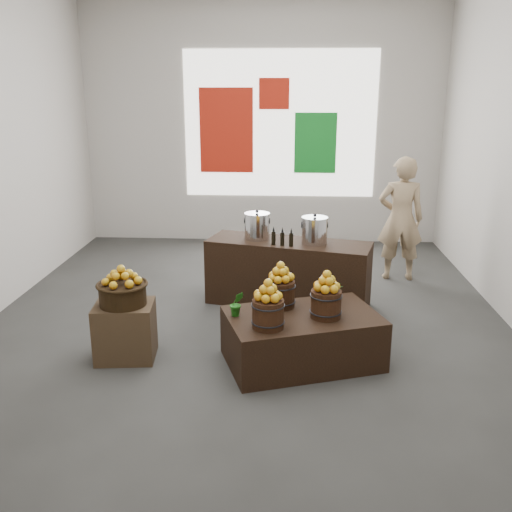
# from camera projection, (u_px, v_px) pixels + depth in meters

# --- Properties ---
(ground) EXTENTS (7.00, 7.00, 0.00)m
(ground) POSITION_uv_depth(u_px,v_px,m) (248.00, 315.00, 6.78)
(ground) COLOR #333331
(ground) RESTS_ON ground
(back_wall) EXTENTS (6.00, 0.04, 4.00)m
(back_wall) POSITION_uv_depth(u_px,v_px,m) (262.00, 125.00, 9.56)
(back_wall) COLOR #B6B0A8
(back_wall) RESTS_ON ground
(back_opening) EXTENTS (3.20, 0.02, 2.40)m
(back_opening) POSITION_uv_depth(u_px,v_px,m) (280.00, 125.00, 9.52)
(back_opening) COLOR white
(back_opening) RESTS_ON back_wall
(deco_red_left) EXTENTS (0.90, 0.04, 1.40)m
(deco_red_left) POSITION_uv_depth(u_px,v_px,m) (226.00, 131.00, 9.59)
(deco_red_left) COLOR #B31E0D
(deco_red_left) RESTS_ON back_wall
(deco_green_right) EXTENTS (0.70, 0.04, 1.00)m
(deco_green_right) POSITION_uv_depth(u_px,v_px,m) (315.00, 143.00, 9.57)
(deco_green_right) COLOR #137F24
(deco_green_right) RESTS_ON back_wall
(deco_red_upper) EXTENTS (0.50, 0.04, 0.50)m
(deco_red_upper) POSITION_uv_depth(u_px,v_px,m) (274.00, 94.00, 9.37)
(deco_red_upper) COLOR #B31E0D
(deco_red_upper) RESTS_ON back_wall
(crate) EXTENTS (0.61, 0.52, 0.57)m
(crate) POSITION_uv_depth(u_px,v_px,m) (125.00, 331.00, 5.66)
(crate) COLOR #453320
(crate) RESTS_ON ground
(wicker_basket) EXTENTS (0.46, 0.46, 0.21)m
(wicker_basket) POSITION_uv_depth(u_px,v_px,m) (123.00, 294.00, 5.55)
(wicker_basket) COLOR black
(wicker_basket) RESTS_ON crate
(apples_in_basket) EXTENTS (0.36, 0.36, 0.19)m
(apples_in_basket) POSITION_uv_depth(u_px,v_px,m) (121.00, 275.00, 5.49)
(apples_in_basket) COLOR #941C04
(apples_in_basket) RESTS_ON wicker_basket
(display_table) EXTENTS (1.66, 1.31, 0.50)m
(display_table) POSITION_uv_depth(u_px,v_px,m) (302.00, 338.00, 5.58)
(display_table) COLOR black
(display_table) RESTS_ON ground
(apple_bucket_front_left) EXTENTS (0.29, 0.29, 0.27)m
(apple_bucket_front_left) POSITION_uv_depth(u_px,v_px,m) (268.00, 314.00, 5.18)
(apple_bucket_front_left) COLOR black
(apple_bucket_front_left) RESTS_ON display_table
(apples_in_bucket_front_left) EXTENTS (0.22, 0.22, 0.19)m
(apples_in_bucket_front_left) POSITION_uv_depth(u_px,v_px,m) (268.00, 290.00, 5.11)
(apples_in_bucket_front_left) COLOR #941C04
(apples_in_bucket_front_left) RESTS_ON apple_bucket_front_left
(apple_bucket_front_right) EXTENTS (0.29, 0.29, 0.27)m
(apple_bucket_front_right) POSITION_uv_depth(u_px,v_px,m) (326.00, 304.00, 5.41)
(apple_bucket_front_right) COLOR black
(apple_bucket_front_right) RESTS_ON display_table
(apples_in_bucket_front_right) EXTENTS (0.22, 0.22, 0.19)m
(apples_in_bucket_front_right) POSITION_uv_depth(u_px,v_px,m) (327.00, 281.00, 5.35)
(apples_in_bucket_front_right) COLOR #941C04
(apples_in_bucket_front_right) RESTS_ON apple_bucket_front_right
(apple_bucket_rear) EXTENTS (0.29, 0.29, 0.27)m
(apple_bucket_rear) POSITION_uv_depth(u_px,v_px,m) (280.00, 294.00, 5.68)
(apple_bucket_rear) COLOR black
(apple_bucket_rear) RESTS_ON display_table
(apples_in_bucket_rear) EXTENTS (0.22, 0.22, 0.19)m
(apples_in_bucket_rear) POSITION_uv_depth(u_px,v_px,m) (281.00, 272.00, 5.61)
(apples_in_bucket_rear) COLOR #941C04
(apples_in_bucket_rear) RESTS_ON apple_bucket_rear
(herb_garnish_right) EXTENTS (0.27, 0.26, 0.24)m
(herb_garnish_right) POSITION_uv_depth(u_px,v_px,m) (334.00, 291.00, 5.80)
(herb_garnish_right) COLOR #1A6214
(herb_garnish_right) RESTS_ON display_table
(herb_garnish_left) EXTENTS (0.16, 0.14, 0.25)m
(herb_garnish_left) POSITION_uv_depth(u_px,v_px,m) (237.00, 304.00, 5.45)
(herb_garnish_left) COLOR #1A6214
(herb_garnish_left) RESTS_ON display_table
(counter) EXTENTS (2.07, 1.11, 0.81)m
(counter) POSITION_uv_depth(u_px,v_px,m) (288.00, 273.00, 7.04)
(counter) COLOR black
(counter) RESTS_ON ground
(stock_pot_left) EXTENTS (0.31, 0.31, 0.31)m
(stock_pot_left) POSITION_uv_depth(u_px,v_px,m) (257.00, 227.00, 7.00)
(stock_pot_left) COLOR silver
(stock_pot_left) RESTS_ON counter
(stock_pot_center) EXTENTS (0.31, 0.31, 0.31)m
(stock_pot_center) POSITION_uv_depth(u_px,v_px,m) (314.00, 231.00, 6.78)
(stock_pot_center) COLOR silver
(stock_pot_center) RESTS_ON counter
(oil_cruets) EXTENTS (0.22, 0.11, 0.22)m
(oil_cruets) POSITION_uv_depth(u_px,v_px,m) (285.00, 236.00, 6.71)
(oil_cruets) COLOR black
(oil_cruets) RESTS_ON counter
(shopper) EXTENTS (0.64, 0.43, 1.73)m
(shopper) POSITION_uv_depth(u_px,v_px,m) (400.00, 219.00, 7.86)
(shopper) COLOR #977E5D
(shopper) RESTS_ON ground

